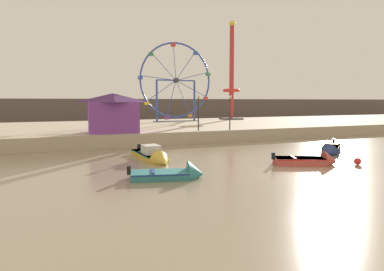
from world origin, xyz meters
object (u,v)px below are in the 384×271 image
at_px(motorboat_faded_red, 312,161).
at_px(motorboat_teal_painted, 176,174).
at_px(motorboat_navy_blue, 331,149).
at_px(drop_tower_red_tower, 232,81).
at_px(motorboat_mustard_yellow, 153,156).
at_px(promenade_lamp_far, 230,107).
at_px(mooring_buoy_orange, 357,161).
at_px(ferris_wheel_blue_frame, 176,82).
at_px(carnival_booth_purple_stall, 113,112).
at_px(promenade_lamp_near, 198,107).

bearing_deg(motorboat_faded_red, motorboat_teal_painted, -152.76).
distance_m(motorboat_navy_blue, drop_tower_red_tower, 28.69).
relative_size(motorboat_mustard_yellow, promenade_lamp_far, 1.78).
xyz_separation_m(drop_tower_red_tower, promenade_lamp_far, (-9.93, -17.03, -3.63)).
distance_m(motorboat_faded_red, motorboat_teal_painted, 9.15).
xyz_separation_m(drop_tower_red_tower, mooring_buoy_orange, (-8.95, -31.44, -6.81)).
xyz_separation_m(motorboat_mustard_yellow, ferris_wheel_blue_frame, (10.54, 23.42, 6.39)).
relative_size(motorboat_faded_red, motorboat_navy_blue, 0.97).
height_order(motorboat_faded_red, ferris_wheel_blue_frame, ferris_wheel_blue_frame).
distance_m(motorboat_teal_painted, mooring_buoy_orange, 11.83).
height_order(carnival_booth_purple_stall, promenade_lamp_far, carnival_booth_purple_stall).
distance_m(motorboat_teal_painted, motorboat_mustard_yellow, 5.75).
bearing_deg(promenade_lamp_near, carnival_booth_purple_stall, 173.26).
relative_size(motorboat_teal_painted, drop_tower_red_tower, 0.27).
height_order(carnival_booth_purple_stall, mooring_buoy_orange, carnival_booth_purple_stall).
bearing_deg(motorboat_faded_red, motorboat_mustard_yellow, 173.40).
relative_size(motorboat_teal_painted, promenade_lamp_near, 1.16).
distance_m(motorboat_faded_red, mooring_buoy_orange, 2.88).
height_order(motorboat_teal_painted, motorboat_navy_blue, motorboat_teal_painted).
height_order(promenade_lamp_near, mooring_buoy_orange, promenade_lamp_near).
distance_m(ferris_wheel_blue_frame, carnival_booth_purple_stall, 18.66).
xyz_separation_m(motorboat_faded_red, motorboat_mustard_yellow, (-8.62, 5.58, 0.03)).
xyz_separation_m(motorboat_teal_painted, motorboat_navy_blue, (13.99, 3.38, 0.09)).
distance_m(promenade_lamp_far, mooring_buoy_orange, 14.79).
relative_size(promenade_lamp_near, mooring_buoy_orange, 7.87).
distance_m(promenade_lamp_near, mooring_buoy_orange, 15.85).
bearing_deg(promenade_lamp_near, promenade_lamp_far, -9.59).
bearing_deg(motorboat_faded_red, drop_tower_red_tower, 95.39).
relative_size(carnival_booth_purple_stall, promenade_lamp_near, 1.45).
distance_m(motorboat_mustard_yellow, carnival_booth_purple_stall, 9.61).
height_order(motorboat_navy_blue, drop_tower_red_tower, drop_tower_red_tower).
relative_size(motorboat_teal_painted, carnival_booth_purple_stall, 0.80).
height_order(drop_tower_red_tower, carnival_booth_purple_stall, drop_tower_red_tower).
xyz_separation_m(motorboat_teal_painted, promenade_lamp_near, (7.62, 13.94, 3.25)).
bearing_deg(motorboat_navy_blue, motorboat_mustard_yellow, -49.85).
bearing_deg(mooring_buoy_orange, promenade_lamp_far, 93.89).
relative_size(motorboat_mustard_yellow, promenade_lamp_near, 1.74).
relative_size(motorboat_navy_blue, promenade_lamp_far, 1.24).
xyz_separation_m(motorboat_faded_red, promenade_lamp_far, (1.66, 13.26, 3.16)).
bearing_deg(motorboat_teal_painted, mooring_buoy_orange, 10.59).
height_order(motorboat_faded_red, motorboat_mustard_yellow, motorboat_mustard_yellow).
xyz_separation_m(carnival_booth_purple_stall, promenade_lamp_near, (8.02, -0.95, 0.46)).
bearing_deg(motorboat_mustard_yellow, promenade_lamp_near, 138.05).
xyz_separation_m(motorboat_navy_blue, carnival_booth_purple_stall, (-14.39, 11.51, 2.69)).
relative_size(ferris_wheel_blue_frame, drop_tower_red_tower, 0.73).
distance_m(motorboat_teal_painted, drop_tower_red_tower, 37.46).
bearing_deg(promenade_lamp_near, drop_tower_red_tower, 51.50).
relative_size(carnival_booth_purple_stall, mooring_buoy_orange, 11.38).
bearing_deg(motorboat_navy_blue, motorboat_teal_painted, -26.39).
xyz_separation_m(motorboat_mustard_yellow, promenade_lamp_near, (7.09, 8.22, 3.18)).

